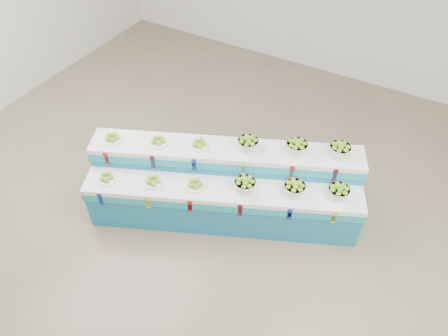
{
  "coord_description": "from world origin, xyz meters",
  "views": [
    {
      "loc": [
        1.74,
        -2.73,
        4.72
      ],
      "look_at": [
        -0.18,
        0.66,
        0.87
      ],
      "focal_mm": 33.63,
      "sensor_mm": 36.0,
      "label": 1
    }
  ],
  "objects_px": {
    "plate_upper_mid": "(158,141)",
    "basket_upper_right": "(340,150)",
    "basket_lower_left": "(245,185)",
    "display_stand": "(224,187)"
  },
  "relations": [
    {
      "from": "plate_upper_mid",
      "to": "basket_upper_right",
      "type": "xyz_separation_m",
      "value": [
        2.17,
        0.95,
        0.05
      ]
    },
    {
      "from": "basket_lower_left",
      "to": "basket_upper_right",
      "type": "height_order",
      "value": "basket_upper_right"
    },
    {
      "from": "plate_upper_mid",
      "to": "basket_lower_left",
      "type": "bearing_deg",
      "value": 2.88
    },
    {
      "from": "basket_lower_left",
      "to": "plate_upper_mid",
      "type": "distance_m",
      "value": 1.3
    },
    {
      "from": "display_stand",
      "to": "basket_lower_left",
      "type": "xyz_separation_m",
      "value": [
        0.36,
        -0.09,
        0.31
      ]
    },
    {
      "from": "display_stand",
      "to": "plate_upper_mid",
      "type": "relative_size",
      "value": 14.06
    },
    {
      "from": "plate_upper_mid",
      "to": "basket_upper_right",
      "type": "bearing_deg",
      "value": 23.65
    },
    {
      "from": "basket_lower_left",
      "to": "plate_upper_mid",
      "type": "xyz_separation_m",
      "value": [
        -1.28,
        -0.06,
        0.25
      ]
    },
    {
      "from": "display_stand",
      "to": "basket_lower_left",
      "type": "height_order",
      "value": "display_stand"
    },
    {
      "from": "basket_lower_left",
      "to": "basket_upper_right",
      "type": "xyz_separation_m",
      "value": [
        0.89,
        0.89,
        0.3
      ]
    }
  ]
}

